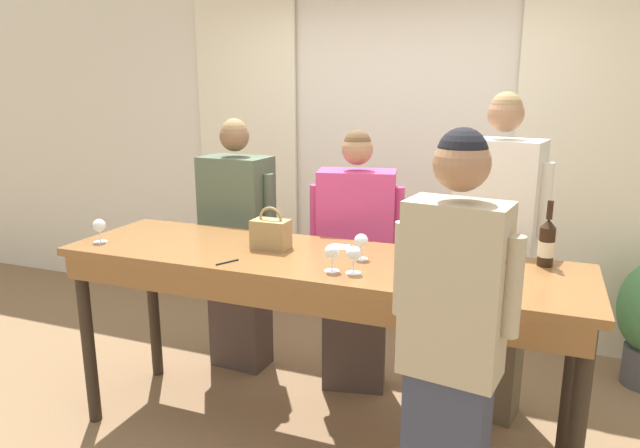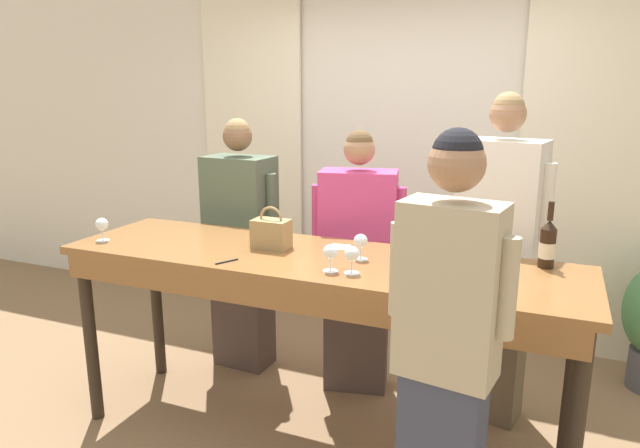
{
  "view_description": "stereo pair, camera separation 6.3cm",
  "coord_description": "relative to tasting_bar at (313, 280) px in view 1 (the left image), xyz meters",
  "views": [
    {
      "loc": [
        1.03,
        -2.57,
        1.89
      ],
      "look_at": [
        0.0,
        0.07,
        1.2
      ],
      "focal_mm": 32.0,
      "sensor_mm": 36.0,
      "label": 1
    },
    {
      "loc": [
        1.09,
        -2.54,
        1.89
      ],
      "look_at": [
        0.0,
        0.07,
        1.2
      ],
      "focal_mm": 32.0,
      "sensor_mm": 36.0,
      "label": 2
    }
  ],
  "objects": [
    {
      "name": "ground_plane",
      "position": [
        0.0,
        0.03,
        -0.93
      ],
      "size": [
        18.0,
        18.0,
        0.0
      ],
      "primitive_type": "plane",
      "color": "#846647"
    },
    {
      "name": "wall_back",
      "position": [
        0.0,
        1.77,
        0.47
      ],
      "size": [
        12.0,
        0.06,
        2.8
      ],
      "color": "silver",
      "rests_on": "ground_plane"
    },
    {
      "name": "curtain_panel_left",
      "position": [
        -1.28,
        1.71,
        0.41
      ],
      "size": [
        0.88,
        0.03,
        2.69
      ],
      "color": "#EFE5C6",
      "rests_on": "ground_plane"
    },
    {
      "name": "curtain_panel_right",
      "position": [
        1.28,
        1.71,
        0.41
      ],
      "size": [
        0.88,
        0.03,
        2.69
      ],
      "color": "#EFE5C6",
      "rests_on": "ground_plane"
    },
    {
      "name": "tasting_bar",
      "position": [
        0.0,
        0.0,
        0.0
      ],
      "size": [
        2.66,
        0.73,
        1.05
      ],
      "color": "brown",
      "rests_on": "ground_plane"
    },
    {
      "name": "wine_bottle",
      "position": [
        1.09,
        0.28,
        0.23
      ],
      "size": [
        0.08,
        0.08,
        0.32
      ],
      "color": "black",
      "rests_on": "tasting_bar"
    },
    {
      "name": "handbag",
      "position": [
        -0.27,
        0.07,
        0.2
      ],
      "size": [
        0.19,
        0.12,
        0.23
      ],
      "color": "#997A4C",
      "rests_on": "tasting_bar"
    },
    {
      "name": "wine_glass_front_left",
      "position": [
        0.27,
        -0.16,
        0.21
      ],
      "size": [
        0.07,
        0.07,
        0.13
      ],
      "color": "white",
      "rests_on": "tasting_bar"
    },
    {
      "name": "wine_glass_front_mid",
      "position": [
        0.23,
        0.06,
        0.21
      ],
      "size": [
        0.07,
        0.07,
        0.13
      ],
      "color": "white",
      "rests_on": "tasting_bar"
    },
    {
      "name": "wine_glass_front_right",
      "position": [
        0.52,
        0.22,
        0.21
      ],
      "size": [
        0.07,
        0.07,
        0.13
      ],
      "color": "white",
      "rests_on": "tasting_bar"
    },
    {
      "name": "wine_glass_center_left",
      "position": [
        0.17,
        -0.17,
        0.21
      ],
      "size": [
        0.07,
        0.07,
        0.13
      ],
      "color": "white",
      "rests_on": "tasting_bar"
    },
    {
      "name": "wine_glass_center_mid",
      "position": [
        0.53,
        -0.18,
        0.21
      ],
      "size": [
        0.07,
        0.07,
        0.13
      ],
      "color": "white",
      "rests_on": "tasting_bar"
    },
    {
      "name": "wine_glass_center_right",
      "position": [
        -1.2,
        -0.16,
        0.21
      ],
      "size": [
        0.07,
        0.07,
        0.13
      ],
      "color": "white",
      "rests_on": "tasting_bar"
    },
    {
      "name": "wine_glass_back_left",
      "position": [
        0.87,
        -0.21,
        0.21
      ],
      "size": [
        0.07,
        0.07,
        0.13
      ],
      "color": "white",
      "rests_on": "tasting_bar"
    },
    {
      "name": "wine_glass_back_mid",
      "position": [
        0.5,
        0.32,
        0.21
      ],
      "size": [
        0.07,
        0.07,
        0.13
      ],
      "color": "white",
      "rests_on": "tasting_bar"
    },
    {
      "name": "napkin",
      "position": [
        0.06,
        0.23,
        0.12
      ],
      "size": [
        0.11,
        0.11,
        0.0
      ],
      "color": "white",
      "rests_on": "tasting_bar"
    },
    {
      "name": "pen",
      "position": [
        -0.35,
        -0.23,
        0.12
      ],
      "size": [
        0.07,
        0.11,
        0.01
      ],
      "color": "black",
      "rests_on": "tasting_bar"
    },
    {
      "name": "guest_olive_jacket",
      "position": [
        -0.8,
        0.66,
        -0.08
      ],
      "size": [
        0.55,
        0.3,
        1.69
      ],
      "color": "#473833",
      "rests_on": "ground_plane"
    },
    {
      "name": "guest_pink_top",
      "position": [
        0.02,
        0.66,
        -0.11
      ],
      "size": [
        0.57,
        0.34,
        1.64
      ],
      "color": "#473833",
      "rests_on": "ground_plane"
    },
    {
      "name": "guest_cream_sweater",
      "position": [
        0.83,
        0.66,
        0.01
      ],
      "size": [
        0.54,
        0.34,
        1.86
      ],
      "color": "brown",
      "rests_on": "ground_plane"
    },
    {
      "name": "host_pouring",
      "position": [
        0.77,
        -0.54,
        -0.01
      ],
      "size": [
        0.48,
        0.26,
        1.75
      ],
      "color": "#383D51",
      "rests_on": "ground_plane"
    }
  ]
}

